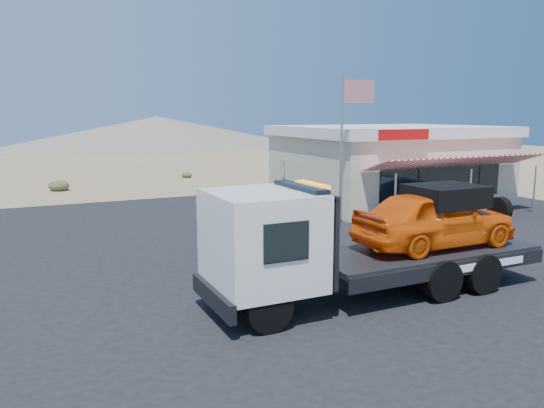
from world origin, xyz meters
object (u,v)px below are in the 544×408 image
object	(u,v)px
tow_truck	(371,234)
flagpole	(347,134)
white_sedan	(453,205)
jerky_store	(388,163)

from	to	relation	value
tow_truck	flagpole	size ratio (longest dim) A/B	1.47
white_sedan	flagpole	xyz separation A→B (m)	(-4.45, 1.39, 2.99)
tow_truck	jerky_store	size ratio (longest dim) A/B	0.85
white_sedan	jerky_store	bearing A→B (deg)	-5.47
tow_truck	white_sedan	bearing A→B (deg)	34.93
jerky_store	tow_truck	bearing A→B (deg)	-129.13
jerky_store	flagpole	xyz separation A→B (m)	(-5.57, -4.47, 1.77)
jerky_store	flagpole	world-z (taller)	flagpole
white_sedan	jerky_store	size ratio (longest dim) A/B	0.44
tow_truck	white_sedan	xyz separation A→B (m)	(8.45, 5.90, -0.81)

